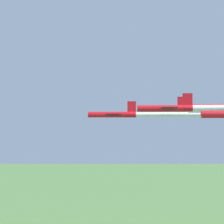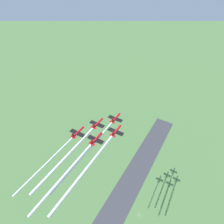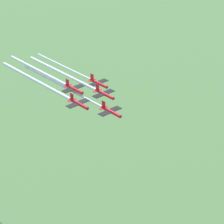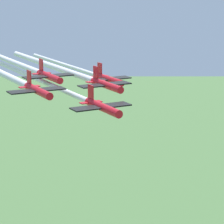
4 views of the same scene
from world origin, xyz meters
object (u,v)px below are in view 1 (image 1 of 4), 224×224
(jet_2, at_px, (165,109))
(jet_4, at_px, (220,107))
(jet_1, at_px, (167,108))
(jet_0, at_px, (114,114))

(jet_2, relative_size, jet_4, 1.00)
(jet_1, height_order, jet_2, jet_2)
(jet_1, xyz_separation_m, jet_4, (-3.78, 12.59, 0.44))
(jet_0, height_order, jet_1, jet_1)
(jet_0, xyz_separation_m, jet_2, (-3.78, 12.59, 1.35))
(jet_1, xyz_separation_m, jet_2, (-12.95, 3.17, 0.20))
(jet_0, xyz_separation_m, jet_4, (5.38, 22.01, 1.58))
(jet_0, relative_size, jet_1, 1.00)
(jet_0, relative_size, jet_4, 1.00)
(jet_0, height_order, jet_4, jet_4)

